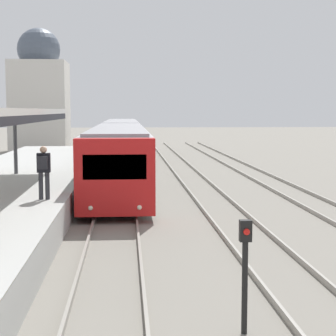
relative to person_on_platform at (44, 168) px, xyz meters
The scene contains 4 objects.
person_on_platform is the anchor object (origin of this frame).
train_near 18.34m from the person_on_platform, 83.18° to the left, with size 2.69×34.84×2.96m.
signal_post_near 9.65m from the person_on_platform, 61.91° to the right, with size 0.20×0.21×1.95m.
distant_domed_building 35.62m from the person_on_platform, 98.65° to the left, with size 5.04×5.04×11.19m.
Camera 1 is at (0.39, -4.00, 3.76)m, focal length 60.00 mm.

